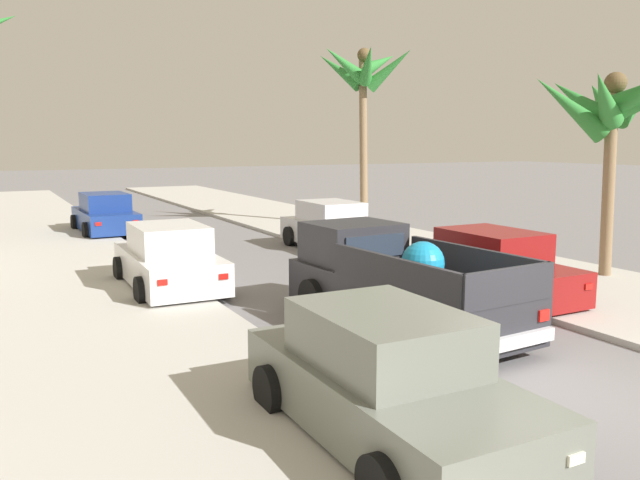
{
  "coord_description": "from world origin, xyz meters",
  "views": [
    {
      "loc": [
        -6.8,
        -5.92,
        3.41
      ],
      "look_at": [
        -0.04,
        6.83,
        1.2
      ],
      "focal_mm": 36.03,
      "sensor_mm": 36.0,
      "label": 1
    }
  ],
  "objects_px": {
    "palm_tree_left_fore": "(613,106)",
    "car_left_near": "(332,227)",
    "pickup_truck": "(394,284)",
    "palm_tree_left_mid": "(363,77)",
    "car_left_far": "(489,268)",
    "car_right_mid": "(169,260)",
    "car_right_near": "(386,381)",
    "car_left_mid": "(105,215)"
  },
  "relations": [
    {
      "from": "car_left_far",
      "to": "pickup_truck",
      "type": "bearing_deg",
      "value": -166.61
    },
    {
      "from": "car_right_mid",
      "to": "palm_tree_left_mid",
      "type": "relative_size",
      "value": 0.61
    },
    {
      "from": "car_left_near",
      "to": "palm_tree_left_fore",
      "type": "height_order",
      "value": "palm_tree_left_fore"
    },
    {
      "from": "car_right_near",
      "to": "palm_tree_left_fore",
      "type": "distance_m",
      "value": 11.38
    },
    {
      "from": "car_left_far",
      "to": "palm_tree_left_fore",
      "type": "xyz_separation_m",
      "value": [
        3.99,
        0.25,
        3.56
      ]
    },
    {
      "from": "car_right_near",
      "to": "car_right_mid",
      "type": "height_order",
      "value": "same"
    },
    {
      "from": "palm_tree_left_mid",
      "to": "pickup_truck",
      "type": "bearing_deg",
      "value": -119.14
    },
    {
      "from": "car_right_near",
      "to": "car_left_far",
      "type": "height_order",
      "value": "same"
    },
    {
      "from": "car_left_mid",
      "to": "palm_tree_left_fore",
      "type": "bearing_deg",
      "value": -56.06
    },
    {
      "from": "car_left_mid",
      "to": "palm_tree_left_mid",
      "type": "bearing_deg",
      "value": -18.61
    },
    {
      "from": "palm_tree_left_fore",
      "to": "car_right_mid",
      "type": "bearing_deg",
      "value": 158.09
    },
    {
      "from": "car_left_far",
      "to": "car_left_mid",
      "type": "bearing_deg",
      "value": 111.09
    },
    {
      "from": "car_right_mid",
      "to": "palm_tree_left_fore",
      "type": "bearing_deg",
      "value": -21.91
    },
    {
      "from": "palm_tree_left_fore",
      "to": "palm_tree_left_mid",
      "type": "relative_size",
      "value": 0.73
    },
    {
      "from": "pickup_truck",
      "to": "palm_tree_left_mid",
      "type": "xyz_separation_m",
      "value": [
        6.7,
        12.02,
        5.1
      ]
    },
    {
      "from": "car_left_mid",
      "to": "car_right_mid",
      "type": "relative_size",
      "value": 1.0
    },
    {
      "from": "car_left_mid",
      "to": "car_left_far",
      "type": "distance_m",
      "value": 15.49
    },
    {
      "from": "car_left_near",
      "to": "palm_tree_left_mid",
      "type": "relative_size",
      "value": 0.6
    },
    {
      "from": "palm_tree_left_fore",
      "to": "pickup_truck",
      "type": "bearing_deg",
      "value": -172.2
    },
    {
      "from": "car_left_mid",
      "to": "car_right_mid",
      "type": "xyz_separation_m",
      "value": [
        -0.31,
        -10.24,
        0.0
      ]
    },
    {
      "from": "pickup_truck",
      "to": "palm_tree_left_fore",
      "type": "relative_size",
      "value": 1.03
    },
    {
      "from": "car_right_near",
      "to": "car_left_mid",
      "type": "relative_size",
      "value": 1.0
    },
    {
      "from": "palm_tree_left_fore",
      "to": "palm_tree_left_mid",
      "type": "bearing_deg",
      "value": 91.23
    },
    {
      "from": "car_left_far",
      "to": "palm_tree_left_mid",
      "type": "relative_size",
      "value": 0.6
    },
    {
      "from": "pickup_truck",
      "to": "car_left_near",
      "type": "xyz_separation_m",
      "value": [
        3.19,
        8.16,
        -0.08
      ]
    },
    {
      "from": "pickup_truck",
      "to": "car_left_near",
      "type": "distance_m",
      "value": 8.76
    },
    {
      "from": "palm_tree_left_fore",
      "to": "car_left_near",
      "type": "bearing_deg",
      "value": 117.48
    },
    {
      "from": "pickup_truck",
      "to": "car_right_mid",
      "type": "xyz_separation_m",
      "value": [
        -2.93,
        4.92,
        -0.08
      ]
    },
    {
      "from": "car_left_far",
      "to": "car_left_near",
      "type": "bearing_deg",
      "value": 88.2
    },
    {
      "from": "pickup_truck",
      "to": "car_right_near",
      "type": "xyz_separation_m",
      "value": [
        -2.75,
        -3.84,
        -0.08
      ]
    },
    {
      "from": "car_right_mid",
      "to": "palm_tree_left_mid",
      "type": "xyz_separation_m",
      "value": [
        9.63,
        7.1,
        5.18
      ]
    },
    {
      "from": "car_left_far",
      "to": "palm_tree_left_fore",
      "type": "distance_m",
      "value": 5.35
    },
    {
      "from": "car_left_mid",
      "to": "car_right_mid",
      "type": "bearing_deg",
      "value": -91.73
    },
    {
      "from": "car_right_near",
      "to": "car_left_far",
      "type": "distance_m",
      "value": 7.29
    },
    {
      "from": "car_left_near",
      "to": "car_left_far",
      "type": "distance_m",
      "value": 7.46
    },
    {
      "from": "car_left_near",
      "to": "car_right_near",
      "type": "distance_m",
      "value": 13.39
    },
    {
      "from": "car_left_mid",
      "to": "palm_tree_left_fore",
      "type": "distance_m",
      "value": 17.49
    },
    {
      "from": "car_right_mid",
      "to": "palm_tree_left_fore",
      "type": "height_order",
      "value": "palm_tree_left_fore"
    },
    {
      "from": "pickup_truck",
      "to": "car_left_mid",
      "type": "relative_size",
      "value": 1.24
    },
    {
      "from": "car_left_far",
      "to": "palm_tree_left_fore",
      "type": "relative_size",
      "value": 0.82
    },
    {
      "from": "pickup_truck",
      "to": "car_left_far",
      "type": "distance_m",
      "value": 3.04
    },
    {
      "from": "palm_tree_left_fore",
      "to": "car_left_far",
      "type": "bearing_deg",
      "value": -176.44
    }
  ]
}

